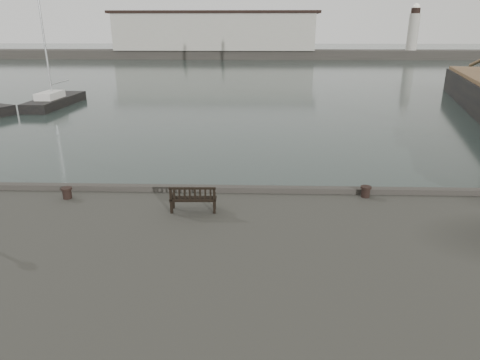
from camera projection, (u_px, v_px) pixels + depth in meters
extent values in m
plane|color=black|center=(210.00, 230.00, 15.21)|extent=(400.00, 400.00, 0.00)
cube|color=#383530|center=(248.00, 54.00, 101.52)|extent=(140.00, 8.00, 2.00)
cube|color=#A6A29A|center=(215.00, 32.00, 100.10)|extent=(46.00, 9.00, 8.00)
cube|color=black|center=(214.00, 12.00, 98.67)|extent=(48.00, 9.50, 0.60)
cylinder|color=#A6A29A|center=(413.00, 32.00, 98.65)|extent=(2.40, 2.40, 8.00)
sphere|color=silver|center=(416.00, 7.00, 96.84)|extent=(1.61, 1.61, 1.61)
cube|color=black|center=(193.00, 199.00, 12.87)|extent=(1.40, 0.52, 0.03)
cube|color=black|center=(192.00, 195.00, 12.61)|extent=(1.39, 0.10, 0.42)
cube|color=black|center=(194.00, 205.00, 12.94)|extent=(1.31, 0.45, 0.38)
cylinder|color=black|center=(67.00, 193.00, 13.88)|extent=(0.38, 0.38, 0.37)
cylinder|color=black|center=(366.00, 192.00, 13.99)|extent=(0.42, 0.42, 0.37)
cube|color=black|center=(56.00, 105.00, 39.67)|extent=(2.54, 8.64, 1.40)
cube|color=beige|center=(54.00, 94.00, 39.34)|extent=(1.60, 3.04, 0.60)
cylinder|color=#B2B5B7|center=(47.00, 43.00, 37.84)|extent=(0.16, 0.16, 9.53)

